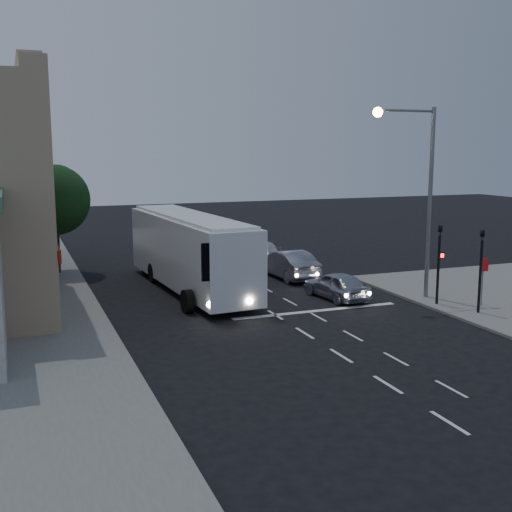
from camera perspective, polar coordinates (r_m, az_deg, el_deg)
name	(u,v)px	position (r m, az deg, el deg)	size (l,w,h in m)	color
ground	(294,327)	(26.48, 3.42, -6.30)	(120.00, 120.00, 0.00)	black
road_markings	(290,306)	(29.91, 3.04, -4.43)	(8.00, 30.55, 0.01)	silver
tour_bus	(190,250)	(32.87, -5.93, 0.56)	(3.52, 12.89, 3.91)	white
car_suv	(337,285)	(31.35, 7.18, -2.59)	(1.59, 3.96, 1.35)	#A6ABB8
car_sedan_a	(288,264)	(36.07, 2.88, -0.73)	(1.68, 4.83, 1.59)	#9797A1
car_sedan_b	(263,252)	(41.11, 0.61, 0.38)	(1.88, 4.63, 1.34)	silver
car_sedan_c	(236,240)	(45.96, -1.82, 1.45)	(2.51, 5.44, 1.51)	#AAAAAA
car_extra	(210,231)	(50.42, -4.11, 2.24)	(1.76, 5.04, 1.66)	#9C9BA8
traffic_signal_main	(439,255)	(30.46, 15.97, 0.10)	(0.25, 0.35, 4.10)	black
traffic_signal_side	(481,261)	(29.38, 19.38, -0.41)	(0.18, 0.15, 4.10)	black
regulatory_sign	(483,274)	(30.88, 19.56, -1.51)	(0.45, 0.12, 2.20)	slate
streetlight	(419,181)	(31.11, 14.30, 6.51)	(3.32, 0.44, 9.00)	slate
street_tree	(54,197)	(38.37, -17.49, 5.04)	(4.00, 4.00, 6.20)	black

